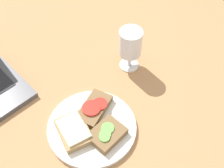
# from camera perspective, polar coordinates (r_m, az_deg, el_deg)

# --- Properties ---
(wooden_table) EXTENTS (1.40, 1.40, 0.03)m
(wooden_table) POSITION_cam_1_polar(r_m,az_deg,el_deg) (0.91, -3.45, -4.94)
(wooden_table) COLOR #B27F51
(wooden_table) RESTS_ON ground
(plate) EXTENTS (0.24, 0.24, 0.01)m
(plate) POSITION_cam_1_polar(r_m,az_deg,el_deg) (0.85, -3.69, -7.94)
(plate) COLOR silver
(plate) RESTS_ON wooden_table
(sandwich_with_tomato) EXTENTS (0.13, 0.10, 0.03)m
(sandwich_with_tomato) POSITION_cam_1_polar(r_m,az_deg,el_deg) (0.87, -3.29, -4.47)
(sandwich_with_tomato) COLOR brown
(sandwich_with_tomato) RESTS_ON plate
(sandwich_with_cheese) EXTENTS (0.10, 0.12, 0.03)m
(sandwich_with_cheese) POSITION_cam_1_polar(r_m,az_deg,el_deg) (0.83, -7.02, -8.49)
(sandwich_with_cheese) COLOR #A88456
(sandwich_with_cheese) RESTS_ON plate
(sandwich_with_cucumber) EXTENTS (0.09, 0.08, 0.02)m
(sandwich_with_cucumber) POSITION_cam_1_polar(r_m,az_deg,el_deg) (0.82, -0.94, -9.12)
(sandwich_with_cucumber) COLOR brown
(sandwich_with_cucumber) RESTS_ON plate
(wine_glass) EXTENTS (0.07, 0.07, 0.14)m
(wine_glass) POSITION_cam_1_polar(r_m,az_deg,el_deg) (0.93, 3.38, 7.26)
(wine_glass) COLOR white
(wine_glass) RESTS_ON wooden_table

